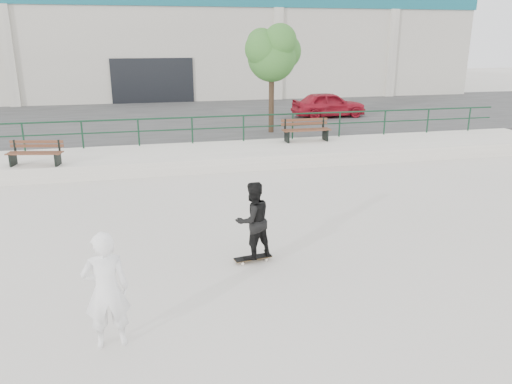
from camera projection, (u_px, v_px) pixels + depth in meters
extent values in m
plane|color=#B8B4A8|center=(203.00, 290.00, 9.04)|extent=(120.00, 120.00, 0.00)
cube|color=beige|center=(169.00, 159.00, 17.81)|extent=(30.00, 3.00, 0.50)
cube|color=#343434|center=(158.00, 121.00, 25.71)|extent=(60.00, 14.00, 0.50)
cylinder|color=#143823|center=(165.00, 118.00, 18.65)|extent=(28.00, 0.06, 0.06)
cylinder|color=#143823|center=(166.00, 130.00, 18.78)|extent=(28.00, 0.05, 0.05)
cylinder|color=#143823|center=(23.00, 137.00, 17.71)|extent=(0.06, 0.06, 1.00)
cylinder|color=#143823|center=(82.00, 135.00, 18.15)|extent=(0.06, 0.06, 1.00)
cylinder|color=#143823|center=(139.00, 133.00, 18.58)|extent=(0.06, 0.06, 1.00)
cylinder|color=#143823|center=(192.00, 130.00, 19.01)|extent=(0.06, 0.06, 1.00)
cylinder|color=#143823|center=(244.00, 128.00, 19.44)|extent=(0.06, 0.06, 1.00)
cylinder|color=#143823|center=(293.00, 126.00, 19.88)|extent=(0.06, 0.06, 1.00)
cylinder|color=#143823|center=(340.00, 125.00, 20.31)|extent=(0.06, 0.06, 1.00)
cylinder|color=#143823|center=(385.00, 123.00, 20.74)|extent=(0.06, 0.06, 1.00)
cylinder|color=#143823|center=(428.00, 121.00, 21.17)|extent=(0.06, 0.06, 1.00)
cylinder|color=#143823|center=(469.00, 119.00, 21.60)|extent=(0.06, 0.06, 1.00)
cube|color=silver|center=(147.00, 43.00, 37.63)|extent=(44.00, 16.00, 8.00)
cube|color=black|center=(153.00, 85.00, 30.85)|extent=(5.00, 0.15, 3.20)
cube|color=silver|center=(10.00, 61.00, 28.63)|extent=(0.60, 0.25, 6.20)
cube|color=silver|center=(278.00, 59.00, 32.09)|extent=(0.60, 0.25, 6.20)
cube|color=silver|center=(392.00, 57.00, 33.82)|extent=(0.60, 0.25, 6.20)
cube|color=#53301C|center=(32.00, 154.00, 15.56)|extent=(1.68, 0.46, 0.04)
cube|color=#53301C|center=(35.00, 153.00, 15.73)|extent=(1.68, 0.46, 0.04)
cube|color=#53301C|center=(37.00, 152.00, 15.89)|extent=(1.68, 0.46, 0.04)
cube|color=#53301C|center=(37.00, 146.00, 15.91)|extent=(1.66, 0.39, 0.09)
cube|color=#53301C|center=(36.00, 142.00, 15.87)|extent=(1.66, 0.39, 0.09)
cube|color=black|center=(13.00, 159.00, 15.77)|extent=(0.15, 0.47, 0.39)
cube|color=black|center=(15.00, 146.00, 15.89)|extent=(0.06, 0.06, 0.39)
cube|color=black|center=(58.00, 159.00, 15.80)|extent=(0.15, 0.47, 0.39)
cube|color=black|center=(59.00, 146.00, 15.92)|extent=(0.06, 0.06, 0.39)
cube|color=#53301C|center=(308.00, 131.00, 19.24)|extent=(1.90, 0.14, 0.04)
cube|color=#53301C|center=(306.00, 130.00, 19.41)|extent=(1.90, 0.14, 0.04)
cube|color=#53301C|center=(305.00, 129.00, 19.59)|extent=(1.90, 0.14, 0.04)
cube|color=#53301C|center=(304.00, 124.00, 19.61)|extent=(1.90, 0.05, 0.11)
cube|color=#53301C|center=(304.00, 120.00, 19.56)|extent=(1.90, 0.05, 0.11)
cube|color=black|center=(287.00, 137.00, 19.31)|extent=(0.07, 0.53, 0.44)
cube|color=black|center=(285.00, 124.00, 19.43)|extent=(0.06, 0.05, 0.44)
cube|color=black|center=(325.00, 135.00, 19.66)|extent=(0.07, 0.53, 0.44)
cube|color=black|center=(323.00, 123.00, 19.78)|extent=(0.06, 0.05, 0.44)
cylinder|color=#413020|center=(271.00, 101.00, 21.06)|extent=(0.22, 0.22, 2.67)
sphere|color=#306726|center=(272.00, 57.00, 20.53)|extent=(2.00, 2.00, 2.00)
sphere|color=#306726|center=(283.00, 51.00, 20.90)|extent=(1.56, 1.56, 1.56)
sphere|color=#306726|center=(263.00, 49.00, 20.13)|extent=(1.45, 1.45, 1.45)
sphere|color=#306726|center=(280.00, 40.00, 19.97)|extent=(1.33, 1.33, 1.33)
sphere|color=#306726|center=(261.00, 43.00, 20.71)|extent=(1.22, 1.22, 1.22)
imported|color=maroon|center=(329.00, 104.00, 25.39)|extent=(3.79, 1.65, 1.27)
cube|color=black|center=(253.00, 257.00, 10.20)|extent=(0.80, 0.32, 0.02)
cube|color=brown|center=(253.00, 258.00, 10.21)|extent=(0.80, 0.32, 0.01)
cube|color=#9A9A9F|center=(241.00, 261.00, 10.12)|extent=(0.08, 0.17, 0.03)
cube|color=#9A9A9F|center=(265.00, 257.00, 10.31)|extent=(0.08, 0.17, 0.03)
cylinder|color=beige|center=(243.00, 264.00, 10.04)|extent=(0.06, 0.03, 0.06)
cylinder|color=beige|center=(239.00, 260.00, 10.21)|extent=(0.06, 0.03, 0.06)
cylinder|color=beige|center=(266.00, 260.00, 10.23)|extent=(0.06, 0.03, 0.06)
cylinder|color=beige|center=(263.00, 256.00, 10.40)|extent=(0.06, 0.03, 0.06)
imported|color=black|center=(253.00, 220.00, 9.96)|extent=(0.93, 0.83, 1.59)
imported|color=white|center=(106.00, 290.00, 7.17)|extent=(0.69, 0.48, 1.81)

